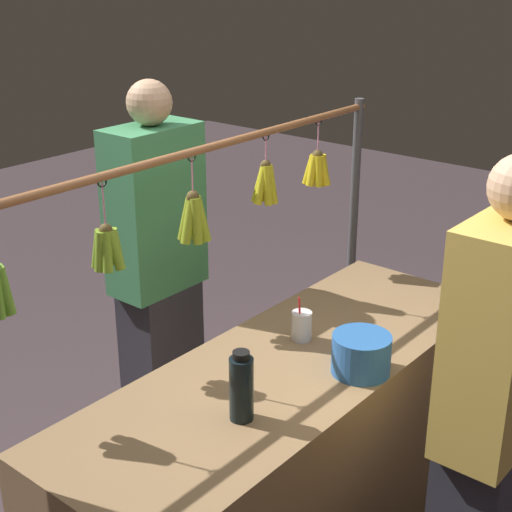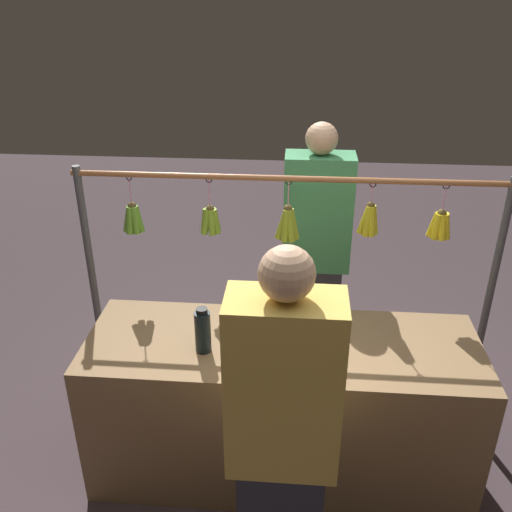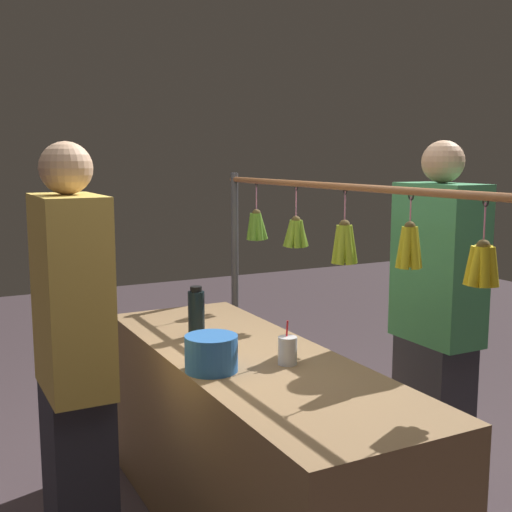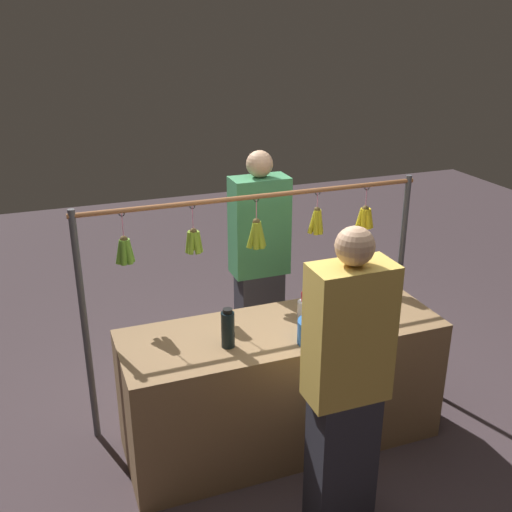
{
  "view_description": "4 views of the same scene",
  "coord_description": "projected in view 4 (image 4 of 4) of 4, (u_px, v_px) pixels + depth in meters",
  "views": [
    {
      "loc": [
        2.0,
        1.49,
        2.27
      ],
      "look_at": [
        0.2,
        0.0,
        1.34
      ],
      "focal_mm": 53.79,
      "sensor_mm": 36.0,
      "label": 1
    },
    {
      "loc": [
        -0.06,
        2.36,
        2.53
      ],
      "look_at": [
        0.14,
        0.0,
        1.34
      ],
      "focal_mm": 39.13,
      "sensor_mm": 36.0,
      "label": 2
    },
    {
      "loc": [
        -2.43,
        1.24,
        1.7
      ],
      "look_at": [
        -0.04,
        0.0,
        1.29
      ],
      "focal_mm": 45.6,
      "sensor_mm": 36.0,
      "label": 3
    },
    {
      "loc": [
        1.32,
        3.06,
        2.66
      ],
      "look_at": [
        0.18,
        0.0,
        1.36
      ],
      "focal_mm": 42.24,
      "sensor_mm": 36.0,
      "label": 4
    }
  ],
  "objects": [
    {
      "name": "customer_person",
      "position": [
        345.0,
        390.0,
        3.1
      ],
      "size": [
        0.42,
        0.23,
        1.76
      ],
      "color": "#2D2D38",
      "rests_on": "ground"
    },
    {
      "name": "display_rack",
      "position": [
        256.0,
        255.0,
        4.06
      ],
      "size": [
        2.38,
        0.14,
        1.61
      ],
      "color": "#4C4C51",
      "rests_on": "ground"
    },
    {
      "name": "ground_plane",
      "position": [
        281.0,
        438.0,
        4.08
      ],
      "size": [
        12.0,
        12.0,
        0.0
      ],
      "primitive_type": "plane",
      "color": "#44363A"
    },
    {
      "name": "drink_cup",
      "position": [
        303.0,
        309.0,
        3.86
      ],
      "size": [
        0.08,
        0.08,
        0.18
      ],
      "color": "silver",
      "rests_on": "market_counter"
    },
    {
      "name": "water_bottle",
      "position": [
        228.0,
        329.0,
        3.51
      ],
      "size": [
        0.08,
        0.08,
        0.25
      ],
      "color": "black",
      "rests_on": "market_counter"
    },
    {
      "name": "blue_bucket",
      "position": [
        315.0,
        332.0,
        3.56
      ],
      "size": [
        0.21,
        0.21,
        0.15
      ],
      "primitive_type": "cylinder",
      "color": "#2A61AE",
      "rests_on": "market_counter"
    },
    {
      "name": "vendor_person",
      "position": [
        259.0,
        268.0,
        4.58
      ],
      "size": [
        0.42,
        0.23,
        1.78
      ],
      "color": "#2D2D38",
      "rests_on": "ground"
    },
    {
      "name": "market_counter",
      "position": [
        282.0,
        385.0,
        3.92
      ],
      "size": [
        2.04,
        0.69,
        0.85
      ],
      "primitive_type": "cube",
      "color": "olive",
      "rests_on": "ground"
    }
  ]
}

